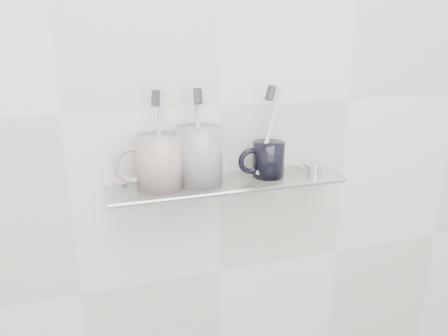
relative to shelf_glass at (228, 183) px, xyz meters
name	(u,v)px	position (x,y,z in m)	size (l,w,h in m)	color
wall_back	(219,106)	(0.00, 0.06, 0.15)	(2.50, 2.50, 0.00)	silver
shelf_glass	(228,183)	(0.00, 0.00, 0.00)	(0.50, 0.12, 0.01)	silver
shelf_rail	(237,192)	(0.00, -0.06, 0.00)	(0.01, 0.01, 0.50)	silver
bracket_left	(125,191)	(-0.21, 0.05, -0.01)	(0.02, 0.02, 0.03)	silver
bracket_right	(306,172)	(0.21, 0.05, -0.01)	(0.02, 0.02, 0.03)	silver
mug_left	(160,162)	(-0.14, 0.00, 0.06)	(0.10, 0.10, 0.11)	silver
mug_left_handle	(133,165)	(-0.20, 0.00, 0.06)	(0.08, 0.08, 0.01)	silver
toothbrush_left	(159,139)	(-0.14, 0.00, 0.10)	(0.01, 0.01, 0.19)	#9FA7C2
bristles_left	(157,98)	(-0.14, 0.00, 0.19)	(0.01, 0.02, 0.03)	#36363B
mug_center	(199,156)	(-0.06, 0.00, 0.06)	(0.10, 0.10, 0.12)	silver
mug_center_handle	(173,158)	(-0.11, 0.00, 0.06)	(0.08, 0.08, 0.01)	silver
toothbrush_center	(199,136)	(-0.06, 0.00, 0.10)	(0.01, 0.01, 0.19)	#A7A8C9
bristles_center	(198,96)	(-0.06, 0.00, 0.19)	(0.01, 0.02, 0.03)	#36363B
mug_right	(269,159)	(0.09, 0.00, 0.04)	(0.07, 0.07, 0.08)	black
mug_right_handle	(251,161)	(0.05, 0.00, 0.04)	(0.06, 0.06, 0.01)	black
toothbrush_right	(269,131)	(0.09, 0.00, 0.10)	(0.01, 0.01, 0.19)	silver
bristles_right	(271,93)	(0.09, 0.00, 0.19)	(0.01, 0.02, 0.03)	#36363B
chrome_cap	(314,168)	(0.21, 0.00, 0.01)	(0.04, 0.04, 0.02)	silver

